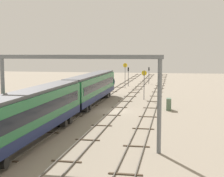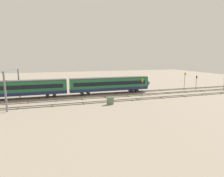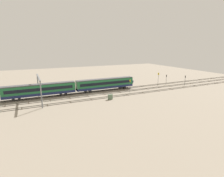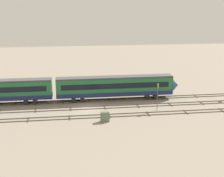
% 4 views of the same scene
% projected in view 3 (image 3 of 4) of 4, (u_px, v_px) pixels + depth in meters
% --- Properties ---
extents(ground_plane, '(186.04, 186.04, 0.00)m').
position_uv_depth(ground_plane, '(96.00, 95.00, 66.89)').
color(ground_plane, gray).
extents(track_near_foreground, '(170.04, 2.40, 0.16)m').
position_uv_depth(track_near_foreground, '(101.00, 98.00, 62.59)').
color(track_near_foreground, '#59544C').
rests_on(track_near_foreground, ground).
extents(track_second_near, '(170.04, 2.40, 0.16)m').
position_uv_depth(track_second_near, '(96.00, 95.00, 66.87)').
color(track_second_near, '#59544C').
rests_on(track_second_near, ground).
extents(track_with_train, '(170.04, 2.40, 0.16)m').
position_uv_depth(track_with_train, '(92.00, 92.00, 71.15)').
color(track_with_train, '#59544C').
rests_on(track_with_train, ground).
extents(train, '(100.00, 3.24, 4.80)m').
position_uv_depth(train, '(1.00, 94.00, 57.79)').
color(train, '#1E6638').
rests_on(train, ground).
extents(overhead_gantry, '(0.40, 14.56, 8.22)m').
position_uv_depth(overhead_gantry, '(39.00, 84.00, 57.51)').
color(overhead_gantry, slate).
rests_on(overhead_gantry, ground).
extents(speed_sign_near_foreground, '(0.14, 0.92, 5.24)m').
position_uv_depth(speed_sign_near_foreground, '(130.00, 84.00, 68.84)').
color(speed_sign_near_foreground, '#4C4C51').
rests_on(speed_sign_near_foreground, ground).
extents(speed_sign_mid_trackside, '(0.14, 1.02, 5.94)m').
position_uv_depth(speed_sign_mid_trackside, '(158.00, 77.00, 81.84)').
color(speed_sign_mid_trackside, '#4C4C51').
rests_on(speed_sign_mid_trackside, ground).
extents(signal_light_trackside_approach, '(0.31, 0.32, 4.74)m').
position_uv_depth(signal_light_trackside_approach, '(166.00, 78.00, 83.83)').
color(signal_light_trackside_approach, '#4C4C51').
rests_on(signal_light_trackside_approach, ground).
extents(signal_light_trackside_departure, '(0.31, 0.32, 4.52)m').
position_uv_depth(signal_light_trackside_departure, '(185.00, 79.00, 82.71)').
color(signal_light_trackside_departure, '#4C4C51').
rests_on(signal_light_trackside_departure, ground).
extents(relay_cabinet, '(1.51, 0.70, 1.73)m').
position_uv_depth(relay_cabinet, '(110.00, 97.00, 61.11)').
color(relay_cabinet, '#597259').
rests_on(relay_cabinet, ground).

